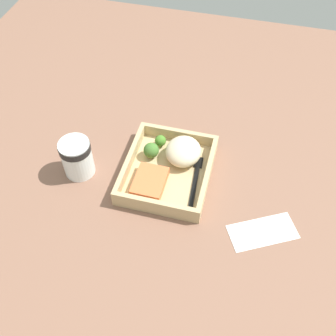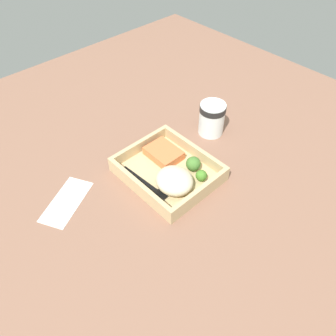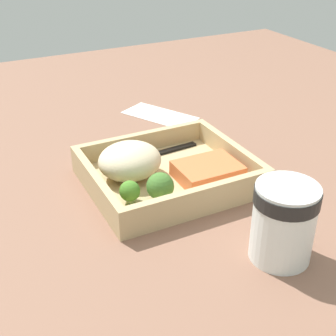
# 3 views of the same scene
# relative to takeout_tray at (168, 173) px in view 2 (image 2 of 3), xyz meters

# --- Properties ---
(ground_plane) EXTENTS (1.60, 1.60, 0.02)m
(ground_plane) POSITION_rel_takeout_tray_xyz_m (0.00, 0.00, -0.02)
(ground_plane) COLOR #835B48
(takeout_tray) EXTENTS (0.25, 0.21, 0.01)m
(takeout_tray) POSITION_rel_takeout_tray_xyz_m (0.00, 0.00, 0.00)
(takeout_tray) COLOR tan
(takeout_tray) RESTS_ON ground_plane
(tray_rim) EXTENTS (0.25, 0.21, 0.03)m
(tray_rim) POSITION_rel_takeout_tray_xyz_m (0.00, 0.00, 0.02)
(tray_rim) COLOR tan
(tray_rim) RESTS_ON takeout_tray
(salmon_fillet) EXTENTS (0.10, 0.08, 0.02)m
(salmon_fillet) POSITION_rel_takeout_tray_xyz_m (-0.05, 0.03, 0.02)
(salmon_fillet) COLOR orange
(salmon_fillet) RESTS_ON takeout_tray
(mashed_potatoes) EXTENTS (0.10, 0.09, 0.06)m
(mashed_potatoes) POSITION_rel_takeout_tray_xyz_m (0.05, -0.03, 0.03)
(mashed_potatoes) COLOR beige
(mashed_potatoes) RESTS_ON takeout_tray
(broccoli_floret_1) EXTENTS (0.04, 0.04, 0.04)m
(broccoli_floret_1) POSITION_rel_takeout_tray_xyz_m (0.04, 0.06, 0.03)
(broccoli_floret_1) COLOR #78A15D
(broccoli_floret_1) RESTS_ON takeout_tray
(broccoli_floret_2) EXTENTS (0.03, 0.03, 0.03)m
(broccoli_floret_2) POSITION_rel_takeout_tray_xyz_m (0.08, 0.04, 0.02)
(broccoli_floret_2) COLOR #79995B
(broccoli_floret_2) RESTS_ON takeout_tray
(fork) EXTENTS (0.16, 0.03, 0.00)m
(fork) POSITION_rel_takeout_tray_xyz_m (-0.00, -0.07, 0.01)
(fork) COLOR black
(fork) RESTS_ON takeout_tray
(paper_cup) EXTENTS (0.08, 0.08, 0.10)m
(paper_cup) POSITION_rel_takeout_tray_xyz_m (-0.04, 0.22, 0.05)
(paper_cup) COLOR white
(paper_cup) RESTS_ON ground_plane
(receipt_slip) EXTENTS (0.14, 0.17, 0.00)m
(receipt_slip) POSITION_rel_takeout_tray_xyz_m (-0.11, -0.25, -0.00)
(receipt_slip) COLOR white
(receipt_slip) RESTS_ON ground_plane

